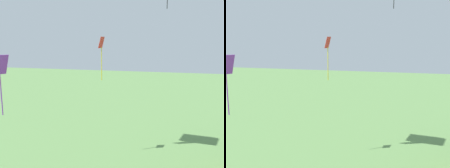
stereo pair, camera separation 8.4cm
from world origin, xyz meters
The scene contains 2 objects.
kite_purple_streamer centered at (-4.70, 6.72, 6.41)m, with size 0.84×0.91×2.82m.
kite_red_diamond centered at (-1.55, 12.33, 7.16)m, with size 0.30×0.56×2.78m.
Camera 2 is at (3.19, -2.90, 7.83)m, focal length 40.00 mm.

